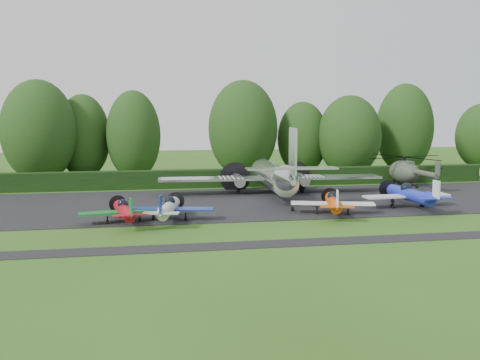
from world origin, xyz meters
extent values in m
plane|color=#305517|center=(0.00, 0.00, 0.00)|extent=(160.00, 160.00, 0.00)
cube|color=black|center=(0.00, 10.00, 0.00)|extent=(70.00, 18.00, 0.01)
cube|color=black|center=(0.00, -6.00, 0.00)|extent=(70.00, 2.00, 0.00)
cube|color=black|center=(0.00, 21.00, 0.00)|extent=(90.00, 1.60, 2.00)
cylinder|color=silver|center=(2.70, 13.64, 2.00)|extent=(2.42, 12.64, 2.42)
cone|color=silver|center=(2.70, 20.72, 2.00)|extent=(2.42, 1.58, 2.42)
cone|color=silver|center=(2.70, 6.05, 2.53)|extent=(2.42, 3.16, 2.42)
sphere|color=black|center=(2.70, 19.71, 2.53)|extent=(1.58, 1.58, 1.58)
cube|color=silver|center=(2.70, 14.69, 1.69)|extent=(23.18, 2.53, 0.23)
cube|color=white|center=(-1.52, 14.69, 1.81)|extent=(2.74, 2.63, 0.05)
cube|color=white|center=(6.91, 14.69, 1.81)|extent=(2.74, 2.63, 0.05)
cylinder|color=silver|center=(-0.67, 15.33, 1.42)|extent=(1.16, 3.37, 1.16)
cylinder|color=silver|center=(6.07, 15.33, 1.42)|extent=(1.16, 3.37, 1.16)
cylinder|color=black|center=(-0.67, 17.70, 1.42)|extent=(3.37, 0.03, 3.37)
cylinder|color=black|center=(6.07, 17.70, 1.42)|extent=(3.37, 0.03, 3.37)
cube|color=silver|center=(2.70, 5.21, 3.69)|extent=(7.90, 1.48, 0.15)
cube|color=silver|center=(2.70, 4.89, 5.16)|extent=(0.19, 2.32, 4.00)
cylinder|color=black|center=(-0.67, 14.90, 0.26)|extent=(0.26, 0.95, 0.95)
cylinder|color=black|center=(6.07, 14.90, 0.26)|extent=(0.26, 0.95, 0.95)
cylinder|color=black|center=(2.70, 4.79, 0.19)|extent=(0.19, 0.46, 0.46)
cylinder|color=maroon|center=(-11.73, 2.00, 1.04)|extent=(0.90, 5.18, 0.90)
sphere|color=black|center=(-11.73, 2.57, 1.46)|extent=(0.79, 0.79, 0.79)
cube|color=#117325|center=(-11.73, 2.47, 0.90)|extent=(6.60, 1.22, 0.13)
cube|color=maroon|center=(-11.73, -1.11, 1.27)|extent=(2.45, 0.66, 0.09)
cube|color=#117325|center=(-11.73, -1.20, 1.88)|extent=(0.09, 0.75, 1.22)
cylinder|color=black|center=(-11.73, 5.34, 1.04)|extent=(1.41, 0.02, 1.41)
cylinder|color=black|center=(-12.96, 2.28, 0.17)|extent=(0.13, 0.41, 0.41)
cylinder|color=black|center=(-10.51, 2.28, 0.17)|extent=(0.13, 0.41, 0.41)
cylinder|color=black|center=(-11.73, 4.45, 0.15)|extent=(0.11, 0.38, 0.38)
cylinder|color=silver|center=(-8.35, 2.29, 1.08)|extent=(0.95, 5.42, 0.95)
sphere|color=black|center=(-8.35, 2.88, 1.53)|extent=(0.83, 0.83, 0.83)
cube|color=navy|center=(-8.35, 2.78, 0.94)|extent=(6.89, 1.28, 0.14)
cube|color=silver|center=(-8.35, -0.96, 1.33)|extent=(2.56, 0.69, 0.10)
cube|color=navy|center=(-8.35, -1.06, 1.97)|extent=(0.10, 0.79, 1.28)
cylinder|color=black|center=(-8.35, 5.78, 1.08)|extent=(1.48, 0.02, 1.48)
cylinder|color=black|center=(-9.63, 2.58, 0.18)|extent=(0.14, 0.43, 0.43)
cylinder|color=black|center=(-7.07, 2.58, 0.18)|extent=(0.14, 0.43, 0.43)
cylinder|color=black|center=(-8.35, 4.85, 0.16)|extent=(0.12, 0.39, 0.39)
cylinder|color=#D14C0C|center=(5.10, 2.48, 1.08)|extent=(0.94, 5.41, 0.94)
sphere|color=black|center=(5.10, 3.07, 1.52)|extent=(0.83, 0.83, 0.83)
cube|color=white|center=(5.10, 2.97, 0.93)|extent=(6.89, 1.28, 0.14)
cube|color=#D14C0C|center=(5.10, -0.76, 1.33)|extent=(2.56, 0.69, 0.10)
cube|color=white|center=(5.10, -0.86, 1.97)|extent=(0.10, 0.79, 1.28)
cylinder|color=black|center=(5.10, 5.97, 1.08)|extent=(1.48, 0.02, 1.48)
cylinder|color=black|center=(3.82, 2.78, 0.18)|extent=(0.14, 0.43, 0.43)
cylinder|color=black|center=(6.38, 2.78, 0.18)|extent=(0.14, 0.43, 0.43)
cylinder|color=black|center=(5.10, 5.04, 0.16)|extent=(0.12, 0.39, 0.39)
cylinder|color=#1D29AF|center=(12.84, 4.23, 1.25)|extent=(1.09, 6.24, 1.09)
sphere|color=black|center=(12.84, 4.92, 1.76)|extent=(0.95, 0.95, 0.95)
cube|color=silver|center=(12.84, 4.80, 1.08)|extent=(7.94, 1.48, 0.16)
cube|color=#1D29AF|center=(12.84, 0.49, 1.53)|extent=(2.95, 0.79, 0.11)
cube|color=silver|center=(12.84, 0.38, 2.27)|extent=(0.11, 0.91, 1.48)
cylinder|color=black|center=(12.84, 8.26, 1.25)|extent=(1.70, 0.02, 1.70)
cylinder|color=black|center=(11.36, 4.57, 0.20)|extent=(0.16, 0.50, 0.50)
cylinder|color=black|center=(14.31, 4.57, 0.20)|extent=(0.16, 0.50, 0.50)
cylinder|color=black|center=(12.84, 7.18, 0.18)|extent=(0.14, 0.45, 0.45)
ellipsoid|color=#374031|center=(19.52, 18.45, 1.59)|extent=(2.75, 5.04, 2.63)
cylinder|color=#374031|center=(19.52, 14.49, 1.85)|extent=(0.62, 5.28, 0.62)
cube|color=#374031|center=(19.52, 11.76, 2.64)|extent=(0.11, 0.79, 1.41)
cylinder|color=black|center=(19.52, 18.45, 2.91)|extent=(0.26, 0.26, 0.70)
cylinder|color=black|center=(19.52, 18.45, 3.30)|extent=(0.62, 0.62, 0.22)
cylinder|color=black|center=(19.52, 18.45, 3.30)|extent=(10.57, 10.57, 0.05)
cube|color=#374031|center=(19.52, 17.75, 2.60)|extent=(0.79, 1.76, 0.62)
ellipsoid|color=black|center=(19.52, 19.86, 1.67)|extent=(1.67, 1.67, 1.51)
cylinder|color=black|center=(18.64, 19.15, 0.26)|extent=(0.16, 0.49, 0.49)
cylinder|color=black|center=(20.40, 19.15, 0.26)|extent=(0.16, 0.49, 0.49)
cylinder|color=black|center=(19.52, 15.63, 0.22)|extent=(0.14, 0.42, 0.42)
cylinder|color=black|center=(2.60, 30.02, 2.06)|extent=(0.70, 0.70, 4.13)
ellipsoid|color=#1A3711|center=(2.60, 30.02, 6.31)|extent=(9.07, 9.07, 12.61)
cylinder|color=black|center=(-17.80, 31.85, 1.76)|extent=(0.70, 0.70, 3.52)
ellipsoid|color=#1A3711|center=(-17.80, 31.85, 5.38)|extent=(6.74, 6.74, 10.75)
cylinder|color=black|center=(25.59, 30.57, 2.03)|extent=(0.70, 0.70, 4.06)
ellipsoid|color=#1A3711|center=(25.59, 30.57, 6.20)|extent=(7.83, 7.83, 12.39)
cylinder|color=black|center=(11.06, 31.25, 1.61)|extent=(0.70, 0.70, 3.23)
ellipsoid|color=#1A3711|center=(11.06, 31.25, 4.93)|extent=(6.81, 6.81, 9.86)
cylinder|color=black|center=(39.80, 33.96, 1.59)|extent=(0.70, 0.70, 3.19)
cylinder|color=black|center=(16.51, 27.99, 1.75)|extent=(0.70, 0.70, 3.49)
ellipsoid|color=#1A3711|center=(16.51, 27.99, 5.33)|extent=(8.31, 8.31, 10.66)
cylinder|color=black|center=(-22.56, 28.61, 2.02)|extent=(0.70, 0.70, 4.05)
ellipsoid|color=#1A3711|center=(-22.56, 28.61, 6.18)|extent=(8.84, 8.84, 12.37)
cylinder|color=black|center=(-11.44, 29.33, 1.83)|extent=(0.70, 0.70, 3.66)
ellipsoid|color=#1A3711|center=(-11.44, 29.33, 5.59)|extent=(6.73, 6.73, 11.17)
camera|label=1|loc=(-10.05, -38.88, 8.53)|focal=40.00mm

